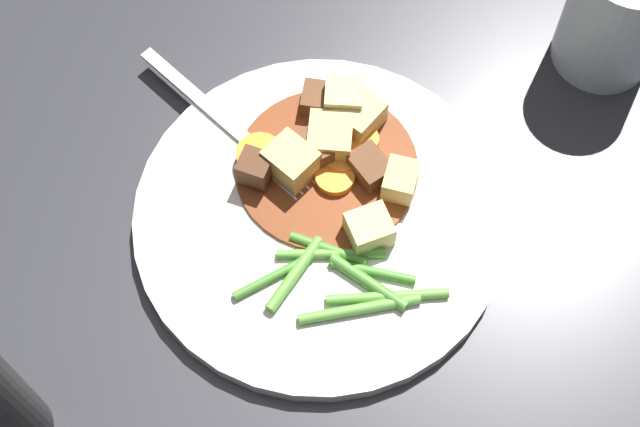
{
  "coord_description": "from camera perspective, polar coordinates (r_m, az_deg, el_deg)",
  "views": [
    {
      "loc": [
        -0.3,
        -0.04,
        0.63
      ],
      "look_at": [
        0.0,
        0.0,
        0.01
      ],
      "focal_mm": 54.19,
      "sensor_mm": 36.0,
      "label": 1
    }
  ],
  "objects": [
    {
      "name": "green_bean_0",
      "position": [
        0.66,
        -2.8,
        -3.74
      ],
      "size": [
        0.04,
        0.05,
        0.01
      ],
      "primitive_type": "cylinder",
      "rotation": [
        0.0,
        1.57,
        5.36
      ],
      "color": "#4C8E33",
      "rests_on": "dinner_plate"
    },
    {
      "name": "stew_sauce",
      "position": [
        0.7,
        0.73,
        2.68
      ],
      "size": [
        0.13,
        0.13,
        0.0
      ],
      "primitive_type": "cylinder",
      "color": "brown",
      "rests_on": "dinner_plate"
    },
    {
      "name": "green_bean_1",
      "position": [
        0.66,
        4.01,
        -4.9
      ],
      "size": [
        0.02,
        0.08,
        0.01
      ],
      "primitive_type": "cylinder",
      "rotation": [
        0.0,
        1.57,
        4.91
      ],
      "color": "#66AD42",
      "rests_on": "dinner_plate"
    },
    {
      "name": "potato_chunk_3",
      "position": [
        0.71,
        2.34,
        5.7
      ],
      "size": [
        0.04,
        0.04,
        0.03
      ],
      "primitive_type": "cube",
      "rotation": [
        0.0,
        0.0,
        5.73
      ],
      "color": "#DBBC6B",
      "rests_on": "dinner_plate"
    },
    {
      "name": "fork",
      "position": [
        0.72,
        -5.42,
        5.25
      ],
      "size": [
        0.12,
        0.15,
        0.0
      ],
      "color": "silver",
      "rests_on": "dinner_plate"
    },
    {
      "name": "carrot_slice_1",
      "position": [
        0.7,
        -3.57,
        3.36
      ],
      "size": [
        0.03,
        0.03,
        0.01
      ],
      "primitive_type": "cylinder",
      "rotation": [
        0.0,
        0.0,
        4.7
      ],
      "color": "orange",
      "rests_on": "dinner_plate"
    },
    {
      "name": "green_bean_2",
      "position": [
        0.67,
        0.67,
        -2.39
      ],
      "size": [
        0.02,
        0.08,
        0.01
      ],
      "primitive_type": "cylinder",
      "rotation": [
        0.0,
        1.57,
        4.86
      ],
      "color": "#66AD42",
      "rests_on": "dinner_plate"
    },
    {
      "name": "potato_chunk_5",
      "position": [
        0.67,
        2.92,
        -0.94
      ],
      "size": [
        0.04,
        0.04,
        0.02
      ],
      "primitive_type": "cube",
      "rotation": [
        0.0,
        0.0,
        0.5
      ],
      "color": "#E5CC7A",
      "rests_on": "dinner_plate"
    },
    {
      "name": "carrot_slice_2",
      "position": [
        0.71,
        2.51,
        4.28
      ],
      "size": [
        0.03,
        0.03,
        0.01
      ],
      "primitive_type": "cylinder",
      "rotation": [
        0.0,
        0.0,
        1.86
      ],
      "color": "orange",
      "rests_on": "dinner_plate"
    },
    {
      "name": "potato_chunk_0",
      "position": [
        0.69,
        -1.72,
        3.02
      ],
      "size": [
        0.04,
        0.04,
        0.03
      ],
      "primitive_type": "cube",
      "rotation": [
        0.0,
        0.0,
        2.54
      ],
      "color": "#DBBC6B",
      "rests_on": "dinner_plate"
    },
    {
      "name": "potato_chunk_4",
      "position": [
        0.71,
        1.4,
        6.65
      ],
      "size": [
        0.03,
        0.03,
        0.03
      ],
      "primitive_type": "cube",
      "rotation": [
        0.0,
        0.0,
        3.21
      ],
      "color": "#E5CC7A",
      "rests_on": "dinner_plate"
    },
    {
      "name": "meat_chunk_1",
      "position": [
        0.72,
        -0.27,
        6.76
      ],
      "size": [
        0.02,
        0.02,
        0.02
      ],
      "primitive_type": "cube",
      "rotation": [
        0.0,
        0.0,
        6.26
      ],
      "color": "brown",
      "rests_on": "dinner_plate"
    },
    {
      "name": "dinner_plate",
      "position": [
        0.69,
        0.0,
        -0.25
      ],
      "size": [
        0.27,
        0.27,
        0.01
      ],
      "primitive_type": "cylinder",
      "color": "white",
      "rests_on": "ground_plane"
    },
    {
      "name": "carrot_slice_0",
      "position": [
        0.7,
        1.31,
        3.55
      ],
      "size": [
        0.04,
        0.04,
        0.01
      ],
      "primitive_type": "cylinder",
      "rotation": [
        0.0,
        0.0,
        4.75
      ],
      "color": "orange",
      "rests_on": "dinner_plate"
    },
    {
      "name": "meat_chunk_3",
      "position": [
        0.69,
        2.95,
        2.71
      ],
      "size": [
        0.04,
        0.04,
        0.02
      ],
      "primitive_type": "cube",
      "rotation": [
        0.0,
        0.0,
        2.32
      ],
      "color": "brown",
      "rests_on": "dinner_plate"
    },
    {
      "name": "green_bean_5",
      "position": [
        0.66,
        3.14,
        -3.45
      ],
      "size": [
        0.01,
        0.06,
        0.01
      ],
      "primitive_type": "cylinder",
      "rotation": [
        0.0,
        1.57,
        4.62
      ],
      "color": "#4C8E33",
      "rests_on": "dinner_plate"
    },
    {
      "name": "green_bean_3",
      "position": [
        0.66,
        2.87,
        -4.08
      ],
      "size": [
        0.04,
        0.06,
        0.01
      ],
      "primitive_type": "cylinder",
      "rotation": [
        0.0,
        1.57,
        4.22
      ],
      "color": "#4C8E33",
      "rests_on": "dinner_plate"
    },
    {
      "name": "green_bean_7",
      "position": [
        0.66,
        -1.5,
        -3.59
      ],
      "size": [
        0.06,
        0.03,
        0.01
      ],
      "primitive_type": "cylinder",
      "rotation": [
        0.0,
        1.57,
        5.84
      ],
      "color": "#66AD42",
      "rests_on": "dinner_plate"
    },
    {
      "name": "water_glass",
      "position": [
        0.77,
        17.15,
        11.25
      ],
      "size": [
        0.08,
        0.08,
        0.1
      ],
      "primitive_type": "cylinder",
      "color": "silver",
      "rests_on": "ground_plane"
    },
    {
      "name": "meat_chunk_0",
      "position": [
        0.69,
        -3.83,
        2.6
      ],
      "size": [
        0.03,
        0.03,
        0.03
      ],
      "primitive_type": "cube",
      "rotation": [
        0.0,
        0.0,
        4.49
      ],
      "color": "#56331E",
      "rests_on": "dinner_plate"
    },
    {
      "name": "carrot_slice_3",
      "position": [
        0.69,
        0.88,
        2.13
      ],
      "size": [
        0.04,
        0.04,
        0.01
      ],
      "primitive_type": "cylinder",
      "rotation": [
        0.0,
        0.0,
        0.63
      ],
      "color": "orange",
      "rests_on": "dinner_plate"
    },
    {
      "name": "ground_plane",
      "position": [
        0.7,
        0.0,
        -0.49
      ],
      "size": [
        3.0,
        3.0,
        0.0
      ],
      "primitive_type": "plane",
      "color": "#2D2D33"
    },
    {
      "name": "potato_chunk_1",
      "position": [
        0.69,
        4.76,
        1.92
      ],
      "size": [
        0.03,
        0.03,
        0.02
      ],
      "primitive_type": "cube",
      "rotation": [
        0.0,
        0.0,
        4.58
      ],
      "color": "#DBBC6B",
      "rests_on": "dinner_plate"
    },
    {
      "name": "green_bean_6",
      "position": [
        0.67,
        0.5,
        -2.12
      ],
      "size": [
        0.02,
        0.06,
        0.01
      ],
      "primitive_type": "cylinder",
      "rotation": [
        0.0,
        1.57,
        4.48
      ],
      "color": "#4C8E33",
      "rests_on": "dinner_plate"
    },
    {
      "name": "potato_chunk_2",
      "position": [
        0.7,
        0.26,
        4.48
      ],
      "size": [
        0.03,
        0.03,
        0.03
      ],
      "primitive_type": "cube",
      "rotation": [
        0.0,
        0.0,
        1.61
      ],
      "color": "#DBBC6B",
      "rests_on": "dinner_plate"
    },
    {
      "name": "green_bean_4",
      "position": [
        0.65,
        2.36,
        -5.65
      ],
      "size": [
        0.03,
        0.08,
        0.01
      ],
      "primitive_type": "cylinder",
      "rotation": [
        0.0,
        1.57,
        5.03
      ],
      "color": "#66AD42",
      "rests_on": "dinner_plate"
    },
    {
      "name": "meat_chunk_2",
      "position": [
        0.7,
        -0.55,
        3.67
      ],
      "size": [
        0.04,
        0.04,
        0.02
      ],
      "primitive_type": "cube",
      "rotation": [
        0.0,
        0.0,
        5.32
      ],
      "color": "brown",
      "rests_on": "dinner_plate"
    }
  ]
}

